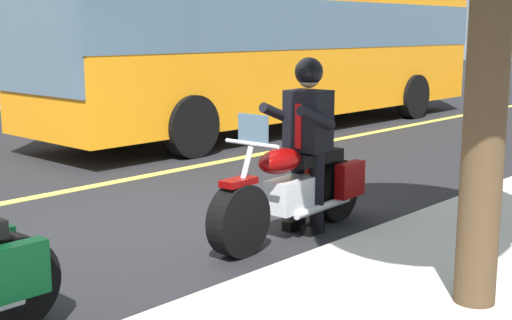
{
  "coord_description": "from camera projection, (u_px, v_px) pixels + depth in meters",
  "views": [
    {
      "loc": [
        4.53,
        5.51,
        2.0
      ],
      "look_at": [
        -0.33,
        0.99,
        0.75
      ],
      "focal_mm": 48.55,
      "sensor_mm": 36.0,
      "label": 1
    }
  ],
  "objects": [
    {
      "name": "motorcycle_main",
      "position": [
        295.0,
        190.0,
        6.78
      ],
      "size": [
        2.22,
        0.67,
        1.26
      ],
      "color": "black",
      "rests_on": "ground_plane"
    },
    {
      "name": "bus_near",
      "position": [
        282.0,
        36.0,
        14.06
      ],
      "size": [
        11.05,
        2.7,
        3.3
      ],
      "color": "orange",
      "rests_on": "ground_plane"
    },
    {
      "name": "rider_main",
      "position": [
        307.0,
        129.0,
        6.82
      ],
      "size": [
        0.64,
        0.57,
        1.74
      ],
      "color": "black",
      "rests_on": "ground_plane"
    },
    {
      "name": "lane_center_stripe",
      "position": [
        63.0,
        192.0,
        8.65
      ],
      "size": [
        60.0,
        0.16,
        0.01
      ],
      "primitive_type": "cube",
      "color": "#E5DB4C",
      "rests_on": "ground_plane"
    },
    {
      "name": "ground_plane",
      "position": [
        166.0,
        222.0,
        7.32
      ],
      "size": [
        80.0,
        80.0,
        0.0
      ],
      "primitive_type": "plane",
      "color": "black"
    }
  ]
}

